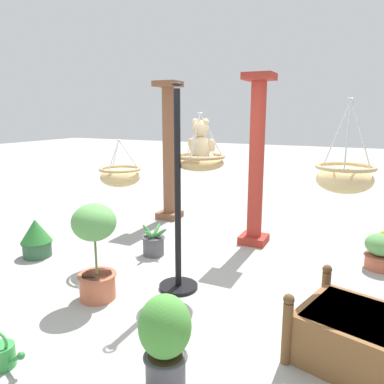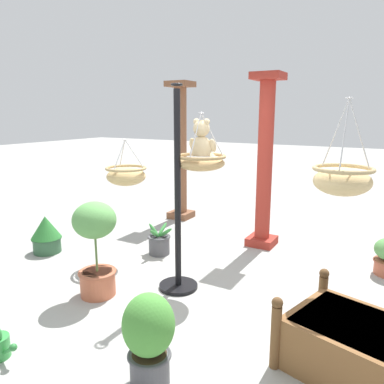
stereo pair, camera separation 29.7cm
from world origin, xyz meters
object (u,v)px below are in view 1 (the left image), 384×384
Objects in this scene: hanging_basket_left_high at (120,176)px; watering_can at (3,355)px; potted_plant_flowering_red at (95,245)px; display_pole_central at (178,231)px; teddy_bear at (201,143)px; greenhouse_pillar_far_back at (256,165)px; potted_plant_small_succulent at (165,338)px; potted_plant_bushy_green at (153,243)px; potted_plant_tall_leafy at (382,251)px; greenhouse_pillar_left at (169,155)px; wooden_planter_box at (361,337)px; hanging_basket_right_low at (345,178)px; potted_plant_fern_front at (36,238)px; hanging_basket_with_teddy at (200,162)px.

hanging_basket_left_high is 2.52m from watering_can.
display_pole_central is at bearing 40.50° from potted_plant_flowering_red.
teddy_bear reaches higher than potted_plant_flowering_red.
greenhouse_pillar_far_back is 3.91m from watering_can.
potted_plant_flowering_red is at bearing 92.55° from watering_can.
potted_plant_small_succulent is 1.34m from watering_can.
potted_plant_tall_leafy is at bearing 16.25° from potted_plant_bushy_green.
greenhouse_pillar_left is (-0.41, 2.06, 0.06)m from hanging_basket_left_high.
wooden_planter_box is at bearing 34.48° from potted_plant_small_succulent.
hanging_basket_left_high is at bearing 170.47° from hanging_basket_right_low.
hanging_basket_right_low is 1.31m from wooden_planter_box.
greenhouse_pillar_left is at bearing 111.91° from potted_plant_bushy_green.
hanging_basket_right_low reaches higher than potted_plant_flowering_red.
display_pole_central is 1.27m from hanging_basket_left_high.
potted_plant_small_succulent is at bearing -26.70° from potted_plant_fern_front.
greenhouse_pillar_far_back reaches higher than potted_plant_fern_front.
greenhouse_pillar_left is 2.19× the size of wooden_planter_box.
greenhouse_pillar_left is 2.40× the size of potted_plant_flowering_red.
display_pole_central is 0.90× the size of greenhouse_pillar_far_back.
potted_plant_bushy_green is at bearing -163.75° from potted_plant_tall_leafy.
greenhouse_pillar_far_back reaches higher than potted_plant_flowering_red.
watering_can is (-0.77, -2.04, -1.33)m from hanging_basket_with_teddy.
potted_plant_tall_leafy is 1.08× the size of potted_plant_bushy_green.
hanging_basket_left_high is 3.50m from potted_plant_tall_leafy.
greenhouse_pillar_left is 4.54m from potted_plant_small_succulent.
hanging_basket_with_teddy is at bearing 5.63° from potted_plant_fern_front.
display_pole_central is 0.90× the size of greenhouse_pillar_left.
wooden_planter_box is 2.99m from potted_plant_bushy_green.
display_pole_central reaches higher than potted_plant_fern_front.
wooden_planter_box is at bearing -65.60° from hanging_basket_right_low.
hanging_basket_with_teddy reaches higher than potted_plant_small_succulent.
potted_plant_flowering_red is 1.31m from watering_can.
teddy_bear is at bearing 69.41° from watering_can.
greenhouse_pillar_far_back is at bearing 125.30° from hanging_basket_right_low.
hanging_basket_left_high is at bearing 157.34° from display_pole_central.
teddy_bear is at bearing 169.47° from hanging_basket_right_low.
potted_plant_fern_front is (-1.14, -0.44, -0.88)m from hanging_basket_left_high.
potted_plant_flowering_red is 3.54m from potted_plant_tall_leafy.
potted_plant_small_succulent is (0.63, -1.42, -0.29)m from display_pole_central.
potted_plant_bushy_green is at bearing 152.61° from teddy_bear.
watering_can is (-1.25, -0.37, -0.28)m from potted_plant_small_succulent.
watering_can is (-0.97, -3.62, -1.11)m from greenhouse_pillar_far_back.
greenhouse_pillar_left reaches higher than potted_plant_bushy_green.
teddy_bear reaches higher than wooden_planter_box.
teddy_bear is 0.66× the size of potted_plant_small_succulent.
hanging_basket_right_low reaches higher than hanging_basket_left_high.
potted_plant_bushy_green is at bearing 93.66° from watering_can.
display_pole_central reaches higher than potted_plant_flowering_red.
teddy_bear is 0.19× the size of greenhouse_pillar_far_back.
potted_plant_fern_front is 1.62m from potted_plant_bushy_green.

